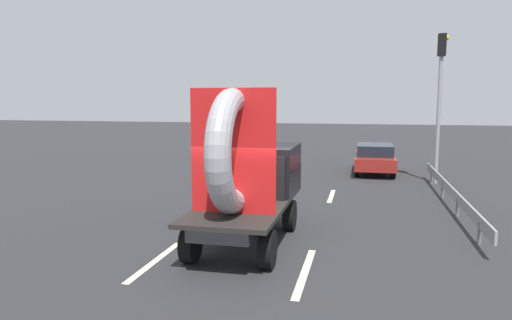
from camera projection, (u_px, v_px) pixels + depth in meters
name	position (u px, v px, depth m)	size (l,w,h in m)	color
ground_plane	(248.00, 246.00, 11.37)	(120.00, 120.00, 0.00)	#28282B
flatbed_truck	(250.00, 173.00, 11.75)	(2.02, 5.06, 3.77)	black
distant_sedan	(375.00, 158.00, 22.71)	(1.83, 4.28, 1.40)	black
traffic_light	(440.00, 88.00, 19.50)	(0.42, 0.36, 6.20)	gray
guardrail	(450.00, 191.00, 15.61)	(0.10, 11.38, 0.71)	gray
lane_dash_left_near	(155.00, 261.00, 10.33)	(2.68, 0.16, 0.01)	beige
lane_dash_left_far	(245.00, 192.00, 18.04)	(2.22, 0.16, 0.01)	beige
lane_dash_right_near	(305.00, 272.00, 9.67)	(2.88, 0.16, 0.01)	beige
lane_dash_right_far	(331.00, 196.00, 17.32)	(2.34, 0.16, 0.01)	beige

